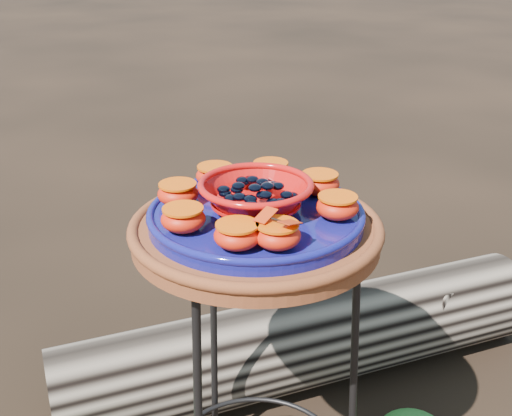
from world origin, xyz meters
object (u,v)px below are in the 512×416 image
plant_stand (256,388)px  red_bowl (256,197)px  cobalt_plate (256,217)px  driftwood_log (305,341)px  terracotta_saucer (256,233)px

plant_stand → red_bowl: bearing=0.0°
cobalt_plate → driftwood_log: 0.79m
terracotta_saucer → cobalt_plate: (0.00, 0.00, 0.03)m
red_bowl → terracotta_saucer: bearing=0.0°
cobalt_plate → red_bowl: (0.00, 0.00, 0.04)m
terracotta_saucer → driftwood_log: (0.35, 0.34, -0.58)m
plant_stand → cobalt_plate: (0.00, 0.00, 0.40)m
cobalt_plate → red_bowl: size_ratio=2.00×
red_bowl → cobalt_plate: bearing=0.0°
terracotta_saucer → red_bowl: size_ratio=2.33×
plant_stand → driftwood_log: bearing=44.1°
terracotta_saucer → plant_stand: bearing=0.0°
plant_stand → driftwood_log: size_ratio=0.49×
driftwood_log → red_bowl: bearing=-135.9°
cobalt_plate → red_bowl: bearing=0.0°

